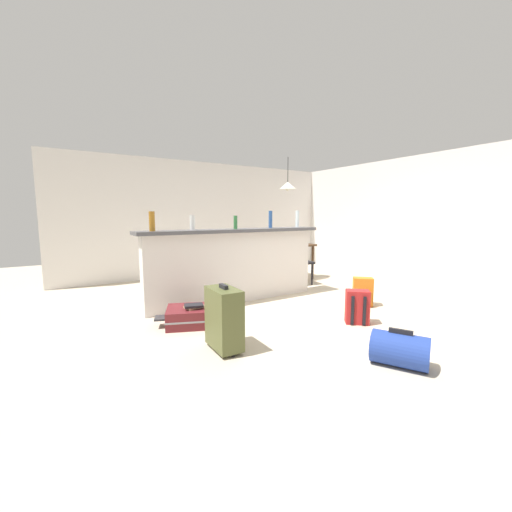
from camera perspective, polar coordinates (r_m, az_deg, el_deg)
ground_plane at (r=5.04m, az=6.87°, el=-8.51°), size 13.00×13.00×0.05m
wall_back at (r=7.46m, az=-8.01°, el=6.56°), size 6.60×0.10×2.50m
wall_right at (r=7.34m, az=24.38°, el=5.96°), size 0.10×6.00×2.50m
partition_half_wall at (r=4.96m, az=-3.75°, el=-2.01°), size 2.80×0.20×1.08m
bar_countertop at (r=4.90m, az=-3.80°, el=4.55°), size 2.96×0.40×0.05m
bottle_amber at (r=4.39m, az=-18.05°, el=5.89°), size 0.08×0.08×0.26m
bottle_white at (r=4.70m, az=-11.27°, el=5.89°), size 0.07×0.07×0.21m
bottle_green at (r=4.83m, az=-3.68°, el=6.00°), size 0.06×0.06×0.20m
bottle_blue at (r=5.24m, az=2.59°, el=6.54°), size 0.06×0.06×0.28m
bottle_clear at (r=5.58m, az=7.37°, el=6.57°), size 0.06×0.06×0.28m
dining_table at (r=6.72m, az=5.05°, el=1.35°), size 1.10×0.80×0.74m
dining_chair_near_partition at (r=6.34m, az=7.64°, el=-0.25°), size 0.46×0.46×0.93m
pendant_lamp at (r=6.68m, az=5.67°, el=12.39°), size 0.34×0.34×0.68m
suitcase_flat_maroon at (r=4.08m, az=-10.81°, el=-10.45°), size 0.89×0.71×0.22m
backpack_red at (r=4.24m, az=17.57°, el=-8.70°), size 0.34×0.34×0.42m
backpack_orange at (r=5.05m, az=18.50°, el=-6.15°), size 0.34×0.34×0.42m
suitcase_upright_olive at (r=3.26m, az=-5.72°, el=-10.93°), size 0.26×0.45×0.67m
duffel_bag_blue at (r=3.25m, az=24.23°, el=-14.97°), size 0.49×0.56×0.34m
book_stack at (r=4.01m, az=-10.97°, el=-8.75°), size 0.27×0.24×0.05m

